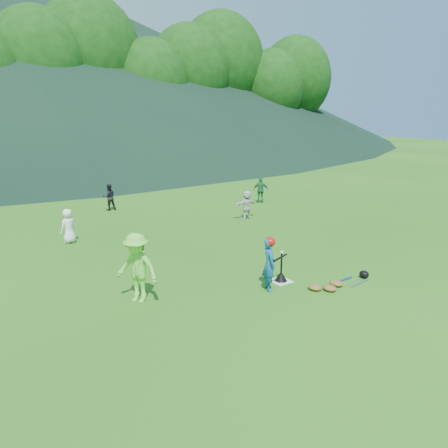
# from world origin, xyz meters

# --- Properties ---
(ground) EXTENTS (120.00, 120.00, 0.00)m
(ground) POSITION_xyz_m (0.00, 0.00, 0.00)
(ground) COLOR #215914
(ground) RESTS_ON ground
(home_plate) EXTENTS (0.45, 0.45, 0.02)m
(home_plate) POSITION_xyz_m (0.00, 0.00, 0.01)
(home_plate) COLOR silver
(home_plate) RESTS_ON ground
(baseball) EXTENTS (0.08, 0.08, 0.08)m
(baseball) POSITION_xyz_m (0.00, 0.00, 0.74)
(baseball) COLOR white
(baseball) RESTS_ON batting_tee
(batter_child) EXTENTS (0.43, 0.52, 1.22)m
(batter_child) POSITION_xyz_m (-0.56, -0.22, 0.61)
(batter_child) COLOR #155194
(batter_child) RESTS_ON ground
(adult_coach) EXTENTS (1.01, 1.13, 1.52)m
(adult_coach) POSITION_xyz_m (-3.31, 0.81, 0.76)
(adult_coach) COLOR #6FD93F
(adult_coach) RESTS_ON ground
(fielder_a) EXTENTS (0.62, 0.52, 1.08)m
(fielder_a) POSITION_xyz_m (-3.40, 6.12, 0.54)
(fielder_a) COLOR white
(fielder_a) RESTS_ON ground
(fielder_b) EXTENTS (0.57, 0.46, 1.10)m
(fielder_b) POSITION_xyz_m (-0.75, 10.09, 0.55)
(fielder_b) COLOR black
(fielder_b) RESTS_ON ground
(fielder_c) EXTENTS (0.73, 0.63, 1.17)m
(fielder_c) POSITION_xyz_m (5.48, 7.84, 0.59)
(fielder_c) COLOR #206C3E
(fielder_c) RESTS_ON ground
(fielder_d) EXTENTS (1.03, 0.35, 1.10)m
(fielder_d) POSITION_xyz_m (3.13, 5.70, 0.55)
(fielder_d) COLOR silver
(fielder_d) RESTS_ON ground
(batting_tee) EXTENTS (0.30, 0.30, 0.68)m
(batting_tee) POSITION_xyz_m (0.00, 0.00, 0.13)
(batting_tee) COLOR black
(batting_tee) RESTS_ON home_plate
(batter_gear) EXTENTS (0.72, 0.26, 0.58)m
(batter_gear) POSITION_xyz_m (-0.53, -0.22, 1.11)
(batter_gear) COLOR #B6120C
(batter_gear) RESTS_ON ground
(equipment_pile) EXTENTS (1.80, 0.56, 0.19)m
(equipment_pile) POSITION_xyz_m (0.92, -0.93, 0.07)
(equipment_pile) COLOR olive
(equipment_pile) RESTS_ON ground
(outfield_fence) EXTENTS (70.07, 0.08, 1.33)m
(outfield_fence) POSITION_xyz_m (0.00, 28.00, 0.70)
(outfield_fence) COLOR gray
(outfield_fence) RESTS_ON ground
(tree_line) EXTENTS (70.04, 11.40, 14.82)m
(tree_line) POSITION_xyz_m (0.20, 33.83, 8.21)
(tree_line) COLOR #382314
(tree_line) RESTS_ON ground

